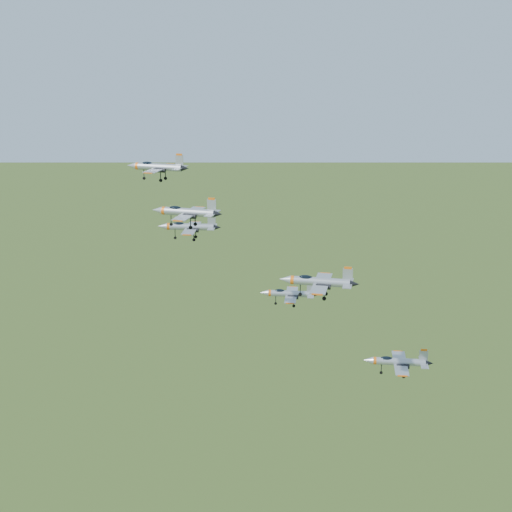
# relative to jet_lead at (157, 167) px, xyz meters

# --- Properties ---
(jet_lead) EXTENTS (13.03, 10.70, 3.49)m
(jet_lead) POSITION_rel_jet_lead_xyz_m (0.00, 0.00, 0.00)
(jet_lead) COLOR #989DA3
(jet_left_high) EXTENTS (11.84, 9.94, 3.17)m
(jet_left_high) POSITION_rel_jet_lead_xyz_m (9.36, -8.25, -9.42)
(jet_left_high) COLOR #989DA3
(jet_right_high) EXTENTS (11.56, 9.48, 3.10)m
(jet_right_high) POSITION_rel_jet_lead_xyz_m (16.23, -27.37, -1.94)
(jet_right_high) COLOR #989DA3
(jet_left_low) EXTENTS (10.77, 9.01, 2.88)m
(jet_left_low) POSITION_rel_jet_lead_xyz_m (28.77, -9.73, -20.20)
(jet_left_low) COLOR #989DA3
(jet_right_low) EXTENTS (12.87, 10.63, 3.44)m
(jet_right_low) POSITION_rel_jet_lead_xyz_m (36.22, -22.34, -13.15)
(jet_right_low) COLOR #989DA3
(jet_trail) EXTENTS (12.36, 10.33, 3.31)m
(jet_trail) POSITION_rel_jet_lead_xyz_m (48.69, -10.55, -30.80)
(jet_trail) COLOR #989DA3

